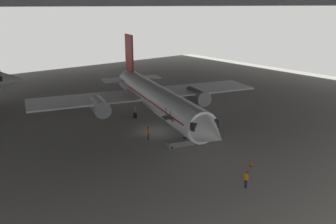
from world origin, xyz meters
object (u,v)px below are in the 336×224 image
airplane_main (155,97)px  crew_worker_near_nose (246,178)px  boarding_stairs (181,139)px  traffic_cone_orange (252,164)px  crew_worker_by_stairs (148,132)px

airplane_main → crew_worker_near_nose: size_ratio=20.99×
airplane_main → boarding_stairs: size_ratio=7.73×
airplane_main → traffic_cone_orange: bearing=-94.2°
crew_worker_near_nose → traffic_cone_orange: 4.94m
crew_worker_by_stairs → traffic_cone_orange: 13.65m
crew_worker_by_stairs → traffic_cone_orange: (4.12, -13.00, -0.70)m
boarding_stairs → crew_worker_by_stairs: (-2.13, 3.81, 0.26)m
airplane_main → traffic_cone_orange: 19.10m
crew_worker_near_nose → airplane_main: bearing=75.5°
airplane_main → crew_worker_by_stairs: 8.34m
airplane_main → traffic_cone_orange: (-1.37, -18.79, -3.16)m
airplane_main → crew_worker_near_nose: bearing=-104.5°
boarding_stairs → crew_worker_by_stairs: bearing=119.2°
airplane_main → crew_worker_near_nose: 22.21m
traffic_cone_orange → boarding_stairs: bearing=102.2°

